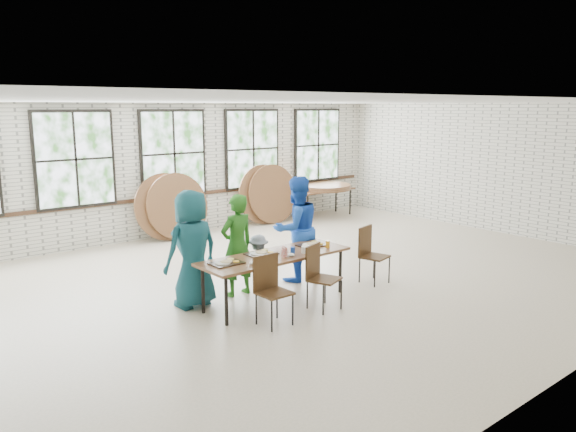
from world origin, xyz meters
The scene contains 13 objects.
room centered at (0.00, 4.44, 1.83)m, with size 12.00×12.00×12.00m.
dining_table centered at (-1.07, -0.59, 0.69)m, with size 2.40×0.81×0.74m.
chair_near_left centered at (-1.64, -1.19, 0.56)m, with size 0.42×0.41×0.95m.
chair_near_right centered at (-0.74, -1.18, 0.56)m, with size 0.54×0.53×0.95m.
chair_spare centered at (0.78, -0.81, 0.56)m, with size 0.51×0.49×0.95m.
adult_teal centered at (-2.10, 0.06, 0.87)m, with size 0.85×0.56×1.75m, color #195761.
adult_green centered at (-1.31, 0.06, 0.80)m, with size 0.59×0.38×1.60m, color #25651B.
toddler centered at (-0.90, 0.06, 0.45)m, with size 0.59×0.34×0.91m, color #142540.
adult_blue centered at (-0.09, 0.06, 0.89)m, with size 0.87×0.67×1.78m, color blue.
storage_table centered at (4.13, 3.91, 0.69)m, with size 1.82×0.80×0.74m.
tabletop_clutter centered at (-0.98, -0.62, 0.77)m, with size 2.07×0.62×0.11m.
round_tops_stacked centered at (4.13, 3.91, 0.80)m, with size 1.50×1.50×0.13m.
round_tops_leaning centered at (1.09, 4.12, 0.73)m, with size 4.44×0.46×1.50m.
Camera 1 is at (-6.10, -6.94, 2.92)m, focal length 35.00 mm.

